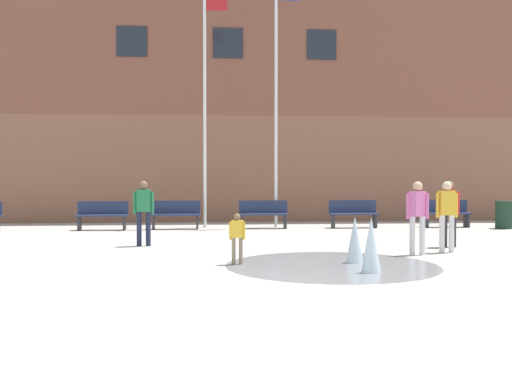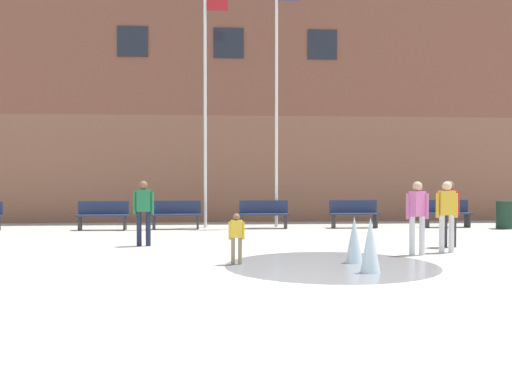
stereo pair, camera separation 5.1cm
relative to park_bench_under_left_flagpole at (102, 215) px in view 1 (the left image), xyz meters
name	(u,v)px [view 1 (the left image)]	position (x,y,z in m)	size (l,w,h in m)	color
ground_plane	(262,300)	(4.08, -11.08, -0.48)	(100.00, 100.00, 0.00)	#B2ADA3
library_building	(226,112)	(4.08, 5.99, 3.92)	(36.00, 6.05, 8.80)	brown
splash_fountain	(352,251)	(6.03, -8.24, -0.17)	(4.07, 4.07, 0.98)	gray
park_bench_under_left_flagpole	(102,215)	(0.00, 0.00, 0.00)	(1.60, 0.44, 0.91)	#28282D
park_bench_center	(176,214)	(2.29, 0.17, 0.00)	(1.60, 0.44, 0.91)	#28282D
park_bench_under_right_flagpole	(264,214)	(5.15, 0.18, 0.00)	(1.60, 0.44, 0.91)	#28282D
park_bench_near_trashcan	(353,213)	(8.14, 0.19, 0.00)	(1.60, 0.44, 0.91)	#28282D
park_bench_far_right	(446,213)	(11.26, 0.17, 0.00)	(1.60, 0.44, 0.91)	#28282D
adult_near_bench	(447,211)	(8.65, -6.31, 0.45)	(0.50, 0.21, 1.59)	silver
adult_in_red	(449,208)	(9.11, -5.33, 0.45)	(0.50, 0.35, 1.59)	#28282D
teen_by_trashcan	(144,208)	(1.78, -4.52, 0.45)	(0.50, 0.23, 1.59)	#1E233D
child_in_fountain	(237,235)	(3.90, -7.75, 0.10)	(0.31, 0.17, 0.99)	#89755B
adult_watching	(417,212)	(7.85, -6.68, 0.45)	(0.50, 0.35, 1.59)	silver
flagpole_left	(206,99)	(3.27, 0.66, 3.78)	(0.80, 0.10, 8.02)	silver
flagpole_right	(277,94)	(5.64, 0.66, 3.97)	(0.80, 0.10, 8.40)	silver
trash_can	(504,215)	(12.95, -0.51, -0.03)	(0.56, 0.56, 0.90)	#193323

